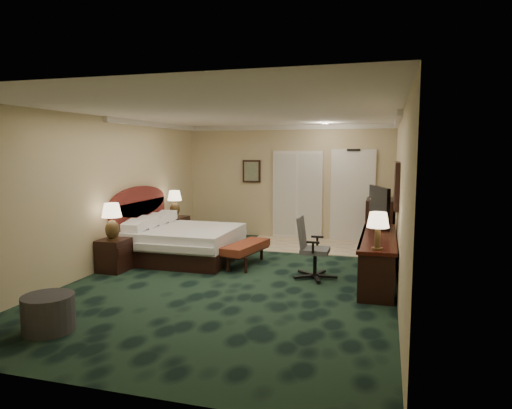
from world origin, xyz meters
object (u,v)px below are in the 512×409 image
(lamp_far, at_px, (175,204))
(bed_bench, at_px, (246,254))
(desk, at_px, (378,258))
(bed, at_px, (185,244))
(nightstand_far, at_px, (174,231))
(tv, at_px, (379,208))
(lamp_near, at_px, (112,222))
(nightstand_near, at_px, (114,255))
(desk_chair, at_px, (315,248))
(minibar, at_px, (379,223))
(ottoman, at_px, (49,313))

(lamp_far, distance_m, bed_bench, 2.53)
(desk, bearing_deg, bed, 172.67)
(nightstand_far, height_order, tv, tv)
(bed, xyz_separation_m, lamp_near, (-0.80, -1.21, 0.58))
(nightstand_near, height_order, desk_chair, desk_chair)
(nightstand_far, relative_size, lamp_far, 1.09)
(lamp_near, relative_size, lamp_far, 1.09)
(nightstand_far, distance_m, minibar, 4.53)
(tv, relative_size, minibar, 0.90)
(bed_bench, height_order, tv, tv)
(desk_chair, bearing_deg, tv, 41.51)
(bed, relative_size, minibar, 1.84)
(nightstand_near, relative_size, tv, 0.59)
(bed, relative_size, lamp_near, 3.03)
(lamp_far, relative_size, tv, 0.62)
(ottoman, bearing_deg, tv, 47.32)
(lamp_far, bearing_deg, nightstand_far, 165.98)
(bed_bench, xyz_separation_m, tv, (2.34, 0.37, 0.90))
(lamp_far, xyz_separation_m, ottoman, (0.75, -4.87, -0.72))
(lamp_far, bearing_deg, desk, -20.23)
(lamp_near, height_order, minibar, lamp_near)
(lamp_far, relative_size, bed_bench, 0.48)
(nightstand_far, height_order, lamp_far, lamp_far)
(lamp_near, distance_m, ottoman, 2.70)
(bed_bench, xyz_separation_m, minibar, (2.32, 2.38, 0.32))
(nightstand_near, height_order, nightstand_far, nightstand_far)
(bed, bearing_deg, lamp_near, -123.50)
(nightstand_far, bearing_deg, ottoman, -81.00)
(desk_chair, bearing_deg, ottoman, -131.15)
(bed, distance_m, nightstand_near, 1.42)
(nightstand_far, xyz_separation_m, minibar, (4.40, 1.09, 0.21))
(lamp_near, height_order, bed_bench, lamp_near)
(tv, bearing_deg, lamp_far, 148.71)
(desk, bearing_deg, minibar, 90.69)
(nightstand_near, bearing_deg, desk_chair, 8.42)
(bed, height_order, desk_chair, desk_chair)
(lamp_far, xyz_separation_m, bed_bench, (2.05, -1.29, -0.73))
(lamp_near, bearing_deg, desk, 9.53)
(nightstand_far, distance_m, desk_chair, 3.88)
(ottoman, height_order, minibar, minibar)
(nightstand_near, distance_m, desk_chair, 3.51)
(ottoman, bearing_deg, nightstand_far, 99.00)
(desk_chair, bearing_deg, desk, 9.49)
(ottoman, bearing_deg, bed_bench, 70.04)
(bed_bench, relative_size, tv, 1.29)
(tv, bearing_deg, desk, -107.98)
(ottoman, bearing_deg, desk, 41.56)
(bed, xyz_separation_m, ottoman, (-0.03, -3.71, -0.10))
(nightstand_near, relative_size, ottoman, 0.95)
(lamp_near, relative_size, desk, 0.25)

